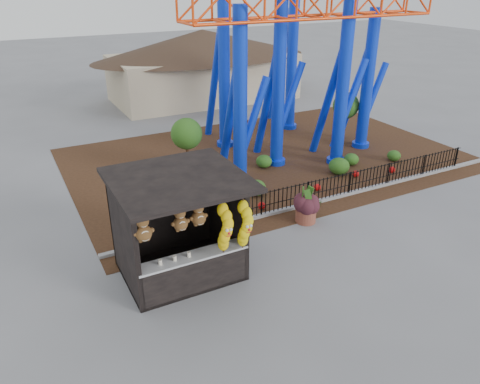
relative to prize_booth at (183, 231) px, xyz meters
name	(u,v)px	position (x,y,z in m)	size (l,w,h in m)	color
ground	(288,265)	(2.97, -0.92, -1.51)	(120.00, 120.00, 0.00)	slate
mulch_bed	(267,158)	(6.97, 7.08, -1.50)	(18.00, 12.00, 0.02)	#331E11
curb	(333,198)	(6.97, 2.08, -1.45)	(18.00, 0.18, 0.12)	gray
prize_booth	(183,231)	(0.00, 0.00, 0.00)	(3.50, 3.40, 3.12)	black
picket_fence	(352,183)	(7.87, 2.08, -1.01)	(12.20, 0.06, 1.00)	black
roller_coaster	(290,12)	(8.08, 7.31, 4.93)	(11.00, 6.37, 10.82)	#0D33E1
terracotta_planter	(306,214)	(4.99, 1.09, -1.22)	(0.72, 0.72, 0.59)	brown
planter_foliage	(307,198)	(4.99, 1.09, -0.60)	(0.70, 0.70, 0.64)	#37161D
potted_plant	(311,207)	(5.30, 1.24, -1.08)	(0.77, 0.67, 0.86)	#284E16
landscaping	(318,168)	(7.88, 4.32, -1.19)	(8.39, 4.01, 0.73)	#275118
pavilion	(203,53)	(8.97, 19.08, 1.55)	(15.00, 15.00, 4.80)	#BFAD8C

